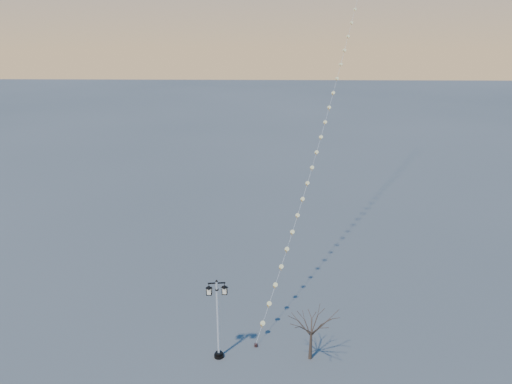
{
  "coord_description": "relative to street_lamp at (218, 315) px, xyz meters",
  "views": [
    {
      "loc": [
        2.78,
        -23.26,
        19.92
      ],
      "look_at": [
        2.07,
        7.01,
        8.9
      ],
      "focal_mm": 32.99,
      "sensor_mm": 36.0,
      "label": 1
    }
  ],
  "objects": [
    {
      "name": "ground",
      "position": [
        0.13,
        -0.98,
        -3.06
      ],
      "size": [
        300.0,
        300.0,
        0.0
      ],
      "primitive_type": "plane",
      "color": "#525354",
      "rests_on": "ground"
    },
    {
      "name": "bare_tree",
      "position": [
        5.74,
        -0.01,
        -0.5
      ],
      "size": [
        2.22,
        2.22,
        3.69
      ],
      "rotation": [
        0.0,
        0.0,
        -0.06
      ],
      "color": "#443328",
      "rests_on": "ground"
    },
    {
      "name": "kite_train",
      "position": [
        9.16,
        18.93,
        14.57
      ],
      "size": [
        14.31,
        36.36,
        35.42
      ],
      "rotation": [
        0.0,
        0.0,
        0.16
      ],
      "color": "black",
      "rests_on": "ground"
    },
    {
      "name": "street_lamp",
      "position": [
        0.0,
        0.0,
        0.0
      ],
      "size": [
        1.4,
        0.61,
        5.53
      ],
      "rotation": [
        0.0,
        0.0,
        0.11
      ],
      "color": "black",
      "rests_on": "ground"
    }
  ]
}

